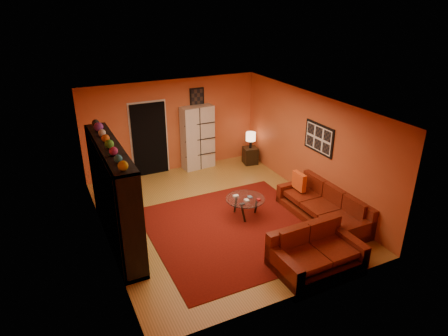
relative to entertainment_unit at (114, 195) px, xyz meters
name	(u,v)px	position (x,y,z in m)	size (l,w,h in m)	color
floor	(218,215)	(2.27, 0.00, -1.05)	(6.00, 6.00, 0.00)	olive
ceiling	(217,106)	(2.27, 0.00, 1.55)	(6.00, 6.00, 0.00)	white
wall_back	(173,126)	(2.27, 3.00, 0.25)	(6.00, 6.00, 0.00)	#C2522A
wall_front	(299,231)	(2.27, -3.00, 0.25)	(6.00, 6.00, 0.00)	#C2522A
wall_left	(101,186)	(-0.23, 0.00, 0.25)	(6.00, 6.00, 0.00)	#C2522A
wall_right	(311,146)	(4.78, 0.00, 0.25)	(6.00, 6.00, 0.00)	#C2522A
rug	(236,229)	(2.38, -0.70, -1.04)	(3.60, 3.60, 0.01)	#4E0C08
doorway	(149,139)	(1.57, 2.96, -0.03)	(0.95, 0.10, 2.04)	black
wall_art_right	(319,138)	(4.75, -0.30, 0.55)	(0.03, 1.00, 0.70)	black
wall_art_back	(197,97)	(3.02, 2.98, 1.00)	(0.42, 0.03, 0.52)	black
entertainment_unit	(114,195)	(0.00, 0.00, 0.00)	(0.45, 3.00, 2.10)	black
tv	(117,198)	(0.05, -0.02, -0.08)	(0.12, 0.88, 0.51)	black
sofa	(326,207)	(4.42, -1.18, -0.77)	(0.96, 2.33, 0.85)	#55160B
loveseat	(314,251)	(3.14, -2.41, -0.77)	(1.69, 1.03, 0.85)	#55160B
throw_pillow	(299,181)	(4.22, -0.38, -0.42)	(0.12, 0.42, 0.42)	#EB521A
coffee_table	(245,200)	(2.82, -0.29, -0.65)	(0.89, 0.89, 0.44)	silver
storage_cabinet	(198,138)	(2.94, 2.80, -0.13)	(0.92, 0.41, 1.84)	beige
bowl_chair	(124,185)	(0.55, 1.85, -0.72)	(0.77, 0.77, 0.62)	black
side_table	(250,155)	(4.45, 2.38, -0.80)	(0.40, 0.40, 0.50)	black
table_lamp	(251,137)	(4.45, 2.38, -0.21)	(0.29, 0.29, 0.48)	black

